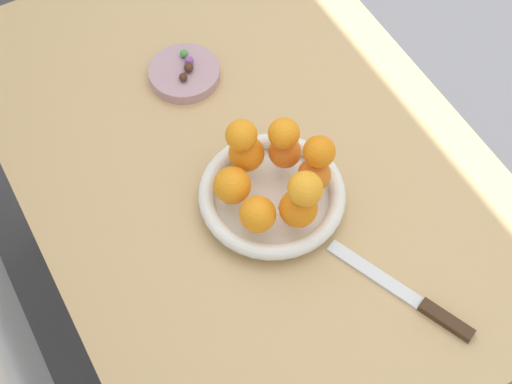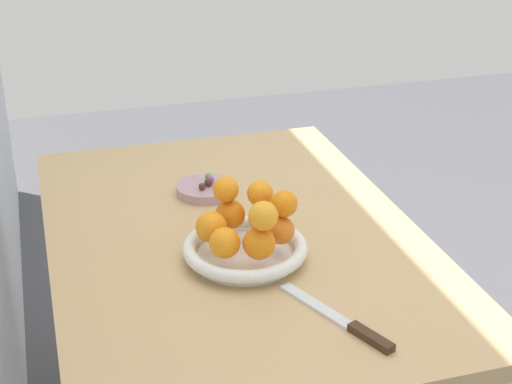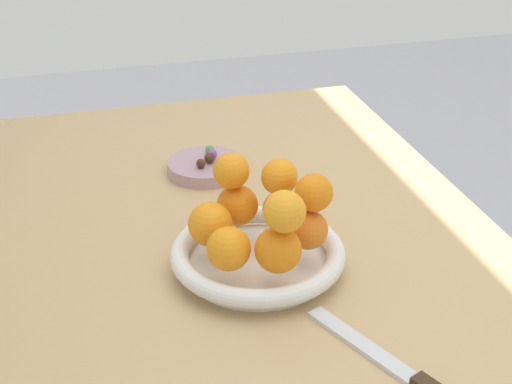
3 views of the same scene
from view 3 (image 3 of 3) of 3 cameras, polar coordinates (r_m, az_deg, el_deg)
dining_table at (r=1.24m, az=-0.90°, el=-6.20°), size 1.10×0.76×0.74m
fruit_bowl at (r=1.09m, az=0.13°, el=-4.69°), size 0.24×0.24×0.04m
candy_dish at (r=1.36m, az=-3.71°, el=1.83°), size 0.13×0.13×0.02m
orange_0 at (r=1.11m, az=1.86°, el=-1.31°), size 0.05×0.05×0.05m
orange_1 at (r=1.12m, az=-1.37°, el=-0.97°), size 0.06×0.06×0.06m
orange_2 at (r=1.07m, az=-3.35°, el=-2.35°), size 0.06×0.06×0.06m
orange_3 at (r=1.02m, az=-2.00°, el=-4.15°), size 0.06×0.06×0.06m
orange_4 at (r=1.01m, az=1.83°, el=-4.19°), size 0.06×0.06×0.06m
orange_5 at (r=1.07m, az=3.81°, el=-2.75°), size 0.05×0.05×0.05m
orange_6 at (r=1.05m, az=4.22°, el=-0.05°), size 0.05×0.05×0.05m
orange_7 at (r=1.08m, az=1.71°, el=1.11°), size 0.05×0.05×0.05m
orange_8 at (r=0.98m, az=2.09°, el=-1.43°), size 0.05×0.05×0.05m
orange_9 at (r=1.09m, az=-1.82°, el=1.55°), size 0.05×0.05×0.05m
candy_ball_0 at (r=1.39m, az=-3.23°, el=3.12°), size 0.02×0.02×0.02m
candy_ball_1 at (r=1.33m, az=-4.03°, el=2.09°), size 0.02×0.02×0.02m
candy_ball_2 at (r=1.35m, az=-3.41°, el=2.48°), size 0.02×0.02×0.02m
candy_ball_3 at (r=1.37m, az=-3.22°, el=2.78°), size 0.02×0.02×0.02m
knife at (r=0.94m, az=10.73°, el=-12.77°), size 0.25×0.12×0.01m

